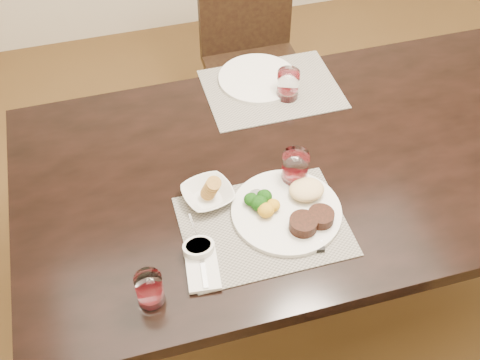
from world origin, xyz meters
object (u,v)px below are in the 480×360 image
object	(u,v)px
chair_far	(252,51)
far_plate	(258,78)
steak_knife	(314,227)
dinner_plate	(292,209)
cracker_bowl	(208,194)
wine_glass_near	(295,169)

from	to	relation	value
chair_far	far_plate	distance (m)	0.59
steak_knife	far_plate	world-z (taller)	steak_knife
dinner_plate	steak_knife	bearing A→B (deg)	-77.14
dinner_plate	far_plate	bearing A→B (deg)	64.08
dinner_plate	far_plate	world-z (taller)	dinner_plate
cracker_bowl	wine_glass_near	size ratio (longest dim) A/B	1.58
cracker_bowl	far_plate	world-z (taller)	cracker_bowl
dinner_plate	cracker_bowl	bearing A→B (deg)	133.74
far_plate	chair_far	bearing A→B (deg)	75.29
dinner_plate	wine_glass_near	world-z (taller)	wine_glass_near
chair_far	far_plate	size ratio (longest dim) A/B	3.22
chair_far	dinner_plate	world-z (taller)	chair_far
steak_knife	dinner_plate	bearing A→B (deg)	132.15
wine_glass_near	steak_knife	bearing A→B (deg)	-92.02
cracker_bowl	wine_glass_near	world-z (taller)	wine_glass_near
chair_far	wine_glass_near	xyz separation A→B (m)	(-0.17, -1.00, 0.30)
chair_far	steak_knife	bearing A→B (deg)	-98.45
cracker_bowl	steak_knife	bearing A→B (deg)	-35.60
chair_far	steak_knife	world-z (taller)	chair_far
chair_far	dinner_plate	bearing A→B (deg)	-101.01
steak_knife	far_plate	bearing A→B (deg)	97.60
cracker_bowl	far_plate	distance (m)	0.58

